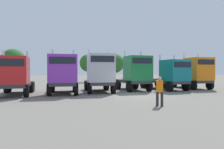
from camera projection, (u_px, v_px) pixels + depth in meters
ground at (138, 96)px, 17.14m from camera, size 200.00×200.00×0.00m
semi_truck_red at (14, 75)px, 17.27m from camera, size 3.16×6.36×3.86m
semi_truck_purple at (63, 74)px, 18.46m from camera, size 3.43×6.06×4.08m
semi_truck_silver at (100, 73)px, 19.96m from camera, size 3.53×6.17×4.29m
semi_truck_green at (135, 73)px, 21.92m from camera, size 2.95×5.90×4.23m
semi_truck_teal at (170, 75)px, 22.49m from camera, size 2.63×6.38×3.87m
semi_truck_orange at (195, 73)px, 24.12m from camera, size 3.21×6.41×4.20m
visitor_in_hivis at (160, 89)px, 12.18m from camera, size 0.56×0.56×1.75m
oak_far_left at (13, 61)px, 33.62m from camera, size 3.92×3.92×5.73m
oak_far_centre at (88, 63)px, 39.21m from camera, size 3.38×3.38×5.33m
oak_far_right at (115, 63)px, 41.85m from camera, size 3.88×3.88×5.60m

